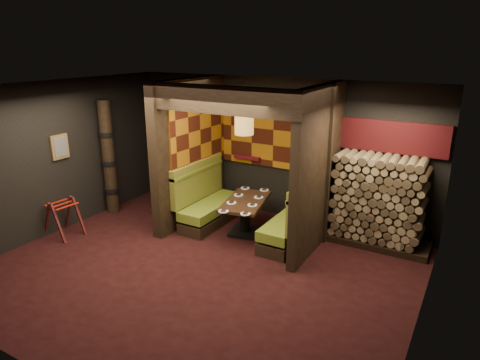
% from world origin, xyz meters
% --- Properties ---
extents(floor, '(6.50, 5.50, 0.02)m').
position_xyz_m(floor, '(0.00, 0.00, -0.01)').
color(floor, black).
rests_on(floor, ground).
extents(ceiling, '(6.50, 5.50, 0.02)m').
position_xyz_m(ceiling, '(0.00, 0.00, 2.86)').
color(ceiling, black).
rests_on(ceiling, ground).
extents(wall_back, '(6.50, 0.02, 2.85)m').
position_xyz_m(wall_back, '(0.00, 2.76, 1.43)').
color(wall_back, black).
rests_on(wall_back, ground).
extents(wall_front, '(6.50, 0.02, 2.85)m').
position_xyz_m(wall_front, '(0.00, -2.76, 1.43)').
color(wall_front, black).
rests_on(wall_front, ground).
extents(wall_left, '(0.02, 5.50, 2.85)m').
position_xyz_m(wall_left, '(-3.26, 0.00, 1.43)').
color(wall_left, black).
rests_on(wall_left, ground).
extents(wall_right, '(0.02, 5.50, 2.85)m').
position_xyz_m(wall_right, '(3.26, 0.00, 1.43)').
color(wall_right, black).
rests_on(wall_right, ground).
extents(partition_left, '(0.20, 2.20, 2.85)m').
position_xyz_m(partition_left, '(-1.35, 1.65, 1.43)').
color(partition_left, black).
rests_on(partition_left, floor).
extents(partition_right, '(0.15, 2.10, 2.85)m').
position_xyz_m(partition_right, '(1.30, 1.70, 1.43)').
color(partition_right, black).
rests_on(partition_right, floor).
extents(header_beam, '(2.85, 0.18, 0.44)m').
position_xyz_m(header_beam, '(-0.02, 0.70, 2.63)').
color(header_beam, black).
rests_on(header_beam, partition_left).
extents(tapa_back_panel, '(2.40, 0.06, 1.55)m').
position_xyz_m(tapa_back_panel, '(-0.02, 2.71, 1.82)').
color(tapa_back_panel, '#9E5E0E').
rests_on(tapa_back_panel, wall_back).
extents(tapa_side_panel, '(0.04, 1.85, 1.45)m').
position_xyz_m(tapa_side_panel, '(-1.23, 1.82, 1.85)').
color(tapa_side_panel, '#9E5E0E').
rests_on(tapa_side_panel, partition_left).
extents(lacquer_shelf, '(0.60, 0.12, 0.07)m').
position_xyz_m(lacquer_shelf, '(-0.60, 2.65, 1.18)').
color(lacquer_shelf, '#500D16').
rests_on(lacquer_shelf, wall_back).
extents(booth_bench_left, '(0.68, 1.60, 1.14)m').
position_xyz_m(booth_bench_left, '(-0.96, 1.65, 0.40)').
color(booth_bench_left, black).
rests_on(booth_bench_left, floor).
extents(booth_bench_right, '(0.68, 1.60, 1.14)m').
position_xyz_m(booth_bench_right, '(0.93, 1.65, 0.40)').
color(booth_bench_right, black).
rests_on(booth_bench_right, floor).
extents(dining_table, '(0.96, 1.40, 0.68)m').
position_xyz_m(dining_table, '(-0.04, 1.56, 0.44)').
color(dining_table, black).
rests_on(dining_table, floor).
extents(place_settings, '(0.86, 1.55, 0.03)m').
position_xyz_m(place_settings, '(-0.04, 1.56, 0.69)').
color(place_settings, white).
rests_on(place_settings, dining_table).
extents(pendant_lamp, '(0.34, 0.34, 0.92)m').
position_xyz_m(pendant_lamp, '(-0.04, 1.51, 2.16)').
color(pendant_lamp, olive).
rests_on(pendant_lamp, ceiling).
extents(framed_picture, '(0.05, 0.36, 0.46)m').
position_xyz_m(framed_picture, '(-3.22, 0.10, 1.62)').
color(framed_picture, brown).
rests_on(framed_picture, wall_left).
extents(luggage_rack, '(0.73, 0.54, 0.75)m').
position_xyz_m(luggage_rack, '(-2.97, -0.21, 0.38)').
color(luggage_rack, '#4C1515').
rests_on(luggage_rack, floor).
extents(totem_column, '(0.31, 0.31, 2.40)m').
position_xyz_m(totem_column, '(-3.05, 1.10, 1.19)').
color(totem_column, black).
rests_on(totem_column, floor).
extents(firewood_stack, '(1.73, 0.70, 1.64)m').
position_xyz_m(firewood_stack, '(2.29, 2.35, 0.82)').
color(firewood_stack, black).
rests_on(firewood_stack, floor).
extents(mosaic_header, '(1.83, 0.10, 0.56)m').
position_xyz_m(mosaic_header, '(2.29, 2.68, 1.92)').
color(mosaic_header, maroon).
rests_on(mosaic_header, wall_back).
extents(bay_front_post, '(0.08, 0.08, 2.85)m').
position_xyz_m(bay_front_post, '(1.39, 1.96, 1.43)').
color(bay_front_post, black).
rests_on(bay_front_post, floor).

